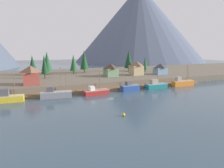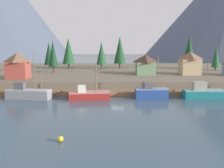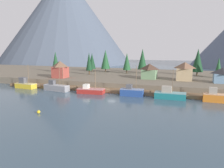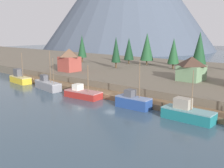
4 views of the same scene
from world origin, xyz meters
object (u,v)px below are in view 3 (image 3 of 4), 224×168
(conifer_far_left, at_px, (92,61))
(house_blue, at_px, (223,75))
(conifer_back_right, at_px, (89,61))
(house_tan, at_px, (185,71))
(conifer_centre, at_px, (142,59))
(conifer_mid_right, at_px, (127,61))
(fishing_boat_grey, at_px, (56,87))
(house_green, at_px, (149,71))
(channel_buoy, at_px, (39,112))
(fishing_boat_blue, at_px, (132,92))
(fishing_boat_teal, at_px, (170,95))
(conifer_near_right, at_px, (198,60))
(fishing_boat_orange, at_px, (221,98))
(fishing_boat_yellow, at_px, (25,85))
(fishing_boat_red, at_px, (91,90))
(conifer_back_left, at_px, (105,59))
(house_red, at_px, (60,69))
(conifer_near_left, at_px, (55,60))
(conifer_mid_left, at_px, (219,66))

(conifer_far_left, bearing_deg, house_blue, -19.37)
(conifer_back_right, height_order, conifer_far_left, conifer_back_right)
(house_tan, distance_m, conifer_centre, 27.86)
(conifer_mid_right, bearing_deg, fishing_boat_grey, -110.48)
(house_green, xyz_separation_m, conifer_back_right, (-27.46, 5.13, 2.88))
(channel_buoy, bearing_deg, house_blue, 46.21)
(fishing_boat_blue, distance_m, house_blue, 31.91)
(fishing_boat_grey, bearing_deg, conifer_back_right, 100.10)
(conifer_mid_right, height_order, channel_buoy, conifer_mid_right)
(fishing_boat_teal, xyz_separation_m, house_green, (-9.33, 20.85, 4.21))
(conifer_back_right, bearing_deg, conifer_near_right, 13.85)
(fishing_boat_orange, xyz_separation_m, house_green, (-22.06, 20.61, 4.12))
(fishing_boat_yellow, distance_m, fishing_boat_grey, 12.83)
(fishing_boat_red, height_order, fishing_boat_teal, fishing_boat_teal)
(conifer_centre, bearing_deg, fishing_boat_orange, -54.22)
(fishing_boat_red, xyz_separation_m, fishing_boat_orange, (36.37, 0.78, 0.36))
(conifer_back_left, relative_size, conifer_far_left, 1.17)
(conifer_far_left, relative_size, channel_buoy, 13.13)
(conifer_back_left, bearing_deg, house_tan, -27.00)
(conifer_back_right, bearing_deg, conifer_mid_right, 35.55)
(fishing_boat_grey, xyz_separation_m, fishing_boat_teal, (36.16, 0.41, 0.04))
(conifer_back_left, xyz_separation_m, conifer_far_left, (-6.61, -1.48, -0.87))
(fishing_boat_blue, xyz_separation_m, house_red, (-31.72, 11.88, 4.61))
(channel_buoy, bearing_deg, fishing_boat_grey, 116.14)
(fishing_boat_yellow, distance_m, conifer_far_left, 39.55)
(house_red, bearing_deg, fishing_boat_red, -33.57)
(conifer_near_left, distance_m, conifer_mid_left, 72.80)
(house_blue, relative_size, conifer_centre, 0.51)
(fishing_boat_yellow, height_order, conifer_far_left, conifer_far_left)
(fishing_boat_orange, bearing_deg, conifer_back_left, 141.29)
(fishing_boat_grey, bearing_deg, conifer_back_left, 96.18)
(fishing_boat_blue, relative_size, fishing_boat_orange, 0.97)
(house_red, height_order, conifer_near_left, conifer_near_left)
(conifer_mid_right, bearing_deg, fishing_boat_blue, -72.04)
(conifer_mid_right, height_order, conifer_back_left, conifer_back_left)
(house_green, bearing_deg, fishing_boat_blue, -93.96)
(fishing_boat_orange, bearing_deg, house_tan, 116.43)
(conifer_mid_right, relative_size, conifer_far_left, 1.02)
(fishing_boat_teal, height_order, conifer_near_right, conifer_near_right)
(conifer_mid_left, distance_m, conifer_mid_right, 38.06)
(conifer_near_right, relative_size, channel_buoy, 15.98)
(conifer_mid_right, bearing_deg, fishing_boat_yellow, -126.08)
(fishing_boat_red, bearing_deg, conifer_centre, 73.95)
(house_tan, xyz_separation_m, house_red, (-45.70, -8.36, 0.00))
(fishing_boat_yellow, relative_size, conifer_back_left, 0.77)
(conifer_mid_right, bearing_deg, conifer_near_left, -171.33)
(fishing_boat_blue, distance_m, conifer_near_right, 42.10)
(fishing_boat_orange, xyz_separation_m, house_blue, (2.43, 18.03, 3.87))
(fishing_boat_yellow, bearing_deg, conifer_back_left, 74.71)
(house_blue, bearing_deg, fishing_boat_yellow, -163.96)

